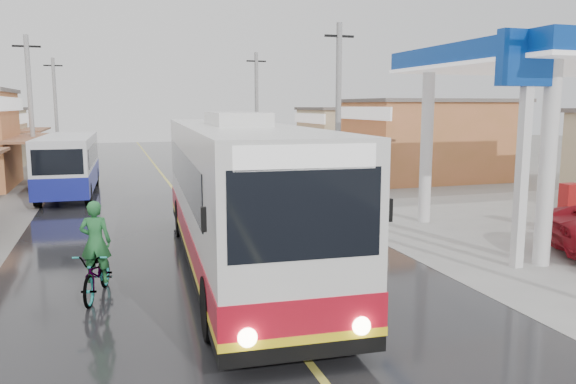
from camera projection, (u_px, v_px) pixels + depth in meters
name	position (u px, v px, depth m)	size (l,w,h in m)	color
ground	(297.00, 348.00, 10.07)	(120.00, 120.00, 0.00)	slate
road	(187.00, 206.00, 24.20)	(12.00, 90.00, 0.02)	black
centre_line	(187.00, 206.00, 24.20)	(0.15, 90.00, 0.01)	#D8CC4C
shopfronts_right	(523.00, 200.00, 25.85)	(11.00, 44.00, 4.80)	beige
utility_poles_left	(12.00, 212.00, 23.05)	(1.60, 50.00, 8.00)	gray
utility_poles_right	(337.00, 199.00, 26.29)	(1.60, 36.00, 8.00)	gray
coach_bus	(237.00, 194.00, 14.88)	(3.63, 13.34, 4.12)	silver
second_bus	(69.00, 164.00, 27.04)	(2.59, 8.71, 2.87)	silver
cyclist	(97.00, 266.00, 12.60)	(1.19, 2.21, 2.27)	black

